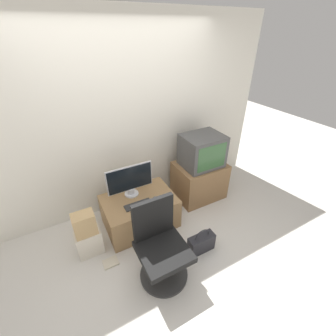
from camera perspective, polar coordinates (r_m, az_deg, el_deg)
name	(u,v)px	position (r m, az deg, el deg)	size (l,w,h in m)	color
ground_plane	(172,262)	(2.90, 1.02, -22.76)	(12.00, 12.00, 0.00)	beige
wall_back	(124,123)	(3.08, -11.13, 11.21)	(4.40, 0.05, 2.60)	silver
desk	(140,211)	(3.17, -7.17, -10.83)	(0.94, 0.66, 0.45)	#937047
side_stand	(199,180)	(3.63, 7.90, -3.05)	(0.75, 0.57, 0.59)	olive
main_monitor	(130,180)	(2.98, -9.60, -3.11)	(0.62, 0.19, 0.44)	silver
keyboard	(138,205)	(2.92, -7.62, -9.22)	(0.35, 0.12, 0.01)	#2D2D2D
mouse	(155,198)	(2.99, -3.38, -7.54)	(0.05, 0.04, 0.03)	#4C4C51
crt_tv	(202,151)	(3.34, 8.67, 4.35)	(0.58, 0.48, 0.48)	#474747
office_chair	(161,247)	(2.52, -1.89, -19.52)	(0.53, 0.53, 0.93)	#333333
cardboard_box_lower	(90,242)	(3.01, -19.31, -17.38)	(0.29, 0.19, 0.34)	beige
cardboard_box_upper	(84,224)	(2.79, -20.46, -13.18)	(0.24, 0.18, 0.28)	tan
handbag	(201,243)	(2.93, 8.45, -18.34)	(0.33, 0.13, 0.35)	#232328
book	(111,263)	(2.96, -14.36, -22.24)	(0.17, 0.13, 0.02)	beige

